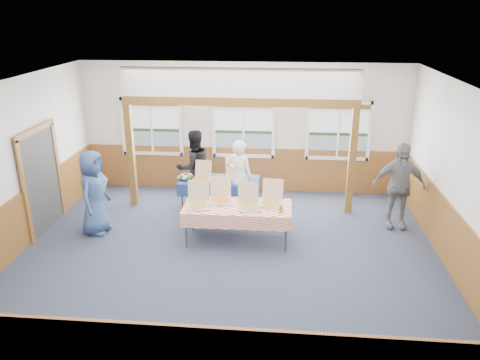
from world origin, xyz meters
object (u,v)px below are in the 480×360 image
at_px(woman_black, 194,167).
at_px(person_grey, 398,186).
at_px(table_left, 219,182).
at_px(woman_white, 239,177).
at_px(table_right, 237,208).
at_px(man_blue, 94,192).

height_order(woman_black, person_grey, person_grey).
xyz_separation_m(table_left, woman_black, (-0.65, 0.40, 0.19)).
xyz_separation_m(woman_white, woman_black, (-1.11, 0.52, 0.03)).
bearing_deg(table_right, woman_black, 110.44).
xyz_separation_m(table_left, woman_white, (0.46, -0.12, 0.16)).
xyz_separation_m(table_right, person_grey, (3.26, 0.95, 0.22)).
distance_m(table_right, woman_white, 1.35).
xyz_separation_m(table_left, table_right, (0.55, -1.45, 0.01)).
bearing_deg(table_left, woman_white, -33.11).
xyz_separation_m(table_right, woman_white, (-0.09, 1.34, 0.16)).
height_order(woman_white, woman_black, woman_black).
relative_size(table_left, woman_black, 1.09).
relative_size(table_right, man_blue, 1.27).
relative_size(man_blue, person_grey, 0.95).
bearing_deg(woman_black, table_left, 114.53).
bearing_deg(man_blue, woman_white, -62.34).
bearing_deg(woman_black, person_grey, 134.79).
bearing_deg(person_grey, table_right, -163.74).
relative_size(table_left, person_grey, 1.05).
height_order(woman_white, man_blue, man_blue).
bearing_deg(woman_black, woman_white, 121.17).
bearing_deg(person_grey, table_left, 172.50).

